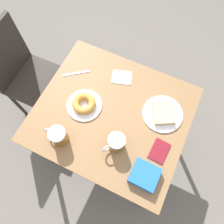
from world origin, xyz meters
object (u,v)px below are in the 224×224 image
at_px(plate_with_cake, 163,113).
at_px(plate_with_donut, 84,104).
at_px(fork, 76,73).
at_px(blue_pouch, 145,175).
at_px(chair, 22,71).
at_px(beer_mug_left, 58,136).
at_px(napkin_folded, 122,77).
at_px(beer_mug_center, 116,143).
at_px(passport_near_edge, 159,151).

distance_m(plate_with_cake, plate_with_donut, 0.47).
height_order(fork, blue_pouch, blue_pouch).
bearing_deg(plate_with_cake, chair, 91.51).
distance_m(beer_mug_left, napkin_folded, 0.54).
height_order(beer_mug_center, passport_near_edge, beer_mug_center).
relative_size(plate_with_cake, beer_mug_center, 1.95).
bearing_deg(napkin_folded, passport_near_edge, -131.72).
bearing_deg(beer_mug_left, plate_with_cake, -50.21).
bearing_deg(passport_near_edge, beer_mug_center, 107.94).
distance_m(plate_with_donut, napkin_folded, 0.30).
xyz_separation_m(fork, passport_near_edge, (-0.24, -0.66, 0.00)).
xyz_separation_m(napkin_folded, blue_pouch, (-0.50, -0.35, 0.03)).
bearing_deg(plate_with_cake, napkin_folded, 68.54).
bearing_deg(beer_mug_left, chair, 59.15).
distance_m(plate_with_cake, beer_mug_left, 0.61).
xyz_separation_m(plate_with_donut, passport_near_edge, (-0.07, -0.50, -0.02)).
distance_m(chair, plate_with_cake, 1.09).
relative_size(chair, beer_mug_center, 7.30).
xyz_separation_m(beer_mug_center, fork, (0.32, 0.43, -0.06)).
height_order(beer_mug_center, blue_pouch, beer_mug_center).
distance_m(plate_with_donut, blue_pouch, 0.53).
bearing_deg(blue_pouch, beer_mug_left, 91.68).
xyz_separation_m(plate_with_donut, beer_mug_left, (-0.24, 0.02, 0.04)).
height_order(chair, plate_with_donut, chair).
bearing_deg(passport_near_edge, plate_with_donut, 82.52).
relative_size(plate_with_donut, beer_mug_center, 1.73).
bearing_deg(plate_with_cake, blue_pouch, -174.69).
height_order(plate_with_donut, beer_mug_center, beer_mug_center).
height_order(plate_with_cake, blue_pouch, blue_pouch).
bearing_deg(beer_mug_center, napkin_folded, 20.06).
distance_m(plate_with_donut, beer_mug_left, 0.24).
relative_size(beer_mug_left, fork, 0.90).
height_order(chair, blue_pouch, chair).
xyz_separation_m(chair, passport_near_edge, (-0.19, -1.13, 0.20)).
bearing_deg(fork, napkin_folded, -70.43).
distance_m(chair, beer_mug_center, 0.97).
xyz_separation_m(plate_with_cake, passport_near_edge, (-0.21, -0.06, -0.01)).
bearing_deg(beer_mug_left, napkin_folded, -15.86).
xyz_separation_m(beer_mug_left, passport_near_edge, (0.17, -0.53, -0.06)).
bearing_deg(beer_mug_left, beer_mug_center, -71.55).
distance_m(beer_mug_center, fork, 0.53).
xyz_separation_m(napkin_folded, passport_near_edge, (-0.34, -0.38, 0.00)).
distance_m(beer_mug_center, napkin_folded, 0.44).
distance_m(napkin_folded, blue_pouch, 0.61).
xyz_separation_m(chair, beer_mug_center, (-0.26, -0.90, 0.26)).
bearing_deg(beer_mug_center, blue_pouch, -112.58).
relative_size(plate_with_cake, beer_mug_left, 1.77).
bearing_deg(plate_with_cake, plate_with_donut, 108.56).
bearing_deg(plate_with_donut, chair, 79.15).
bearing_deg(passport_near_edge, plate_with_cake, 16.03).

